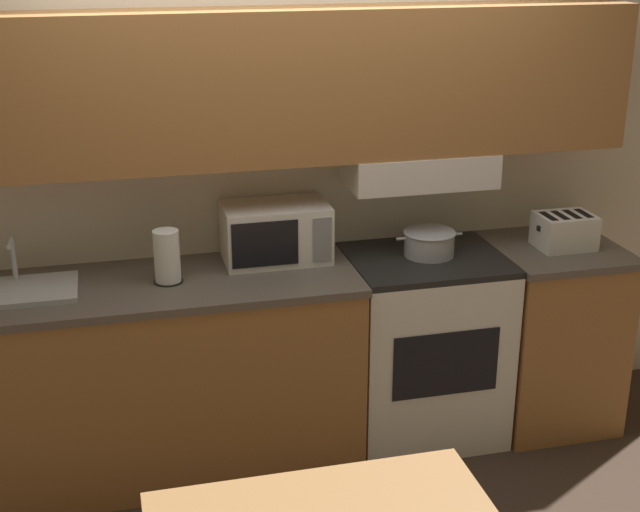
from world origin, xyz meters
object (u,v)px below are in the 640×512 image
object	(u,v)px
stove_range	(422,346)
microwave	(276,232)
sink_basin	(14,291)
paper_towel_roll	(167,257)
cooking_pot	(429,242)
toaster	(565,231)

from	to	relation	value
stove_range	microwave	size ratio (longest dim) A/B	1.92
sink_basin	paper_towel_roll	xyz separation A→B (m)	(0.65, -0.01, 0.10)
stove_range	paper_towel_roll	distance (m)	1.34
paper_towel_roll	microwave	bearing A→B (deg)	17.62
stove_range	paper_towel_roll	xyz separation A→B (m)	(-1.21, -0.02, 0.58)
microwave	sink_basin	world-z (taller)	microwave
stove_range	cooking_pot	size ratio (longest dim) A/B	2.84
sink_basin	microwave	bearing A→B (deg)	7.33
toaster	microwave	bearing A→B (deg)	172.89
microwave	sink_basin	size ratio (longest dim) A/B	0.93
stove_range	microwave	bearing A→B (deg)	168.63
stove_range	paper_towel_roll	size ratio (longest dim) A/B	3.93
cooking_pot	stove_range	bearing A→B (deg)	-132.40
stove_range	paper_towel_roll	world-z (taller)	paper_towel_roll
cooking_pot	paper_towel_roll	world-z (taller)	paper_towel_roll
toaster	paper_towel_roll	size ratio (longest dim) A/B	1.18
paper_towel_roll	stove_range	bearing A→B (deg)	1.09
paper_towel_roll	cooking_pot	bearing A→B (deg)	2.07
stove_range	sink_basin	xyz separation A→B (m)	(-1.86, -0.01, 0.48)
cooking_pot	sink_basin	xyz separation A→B (m)	(-1.88, -0.03, -0.05)
stove_range	microwave	world-z (taller)	microwave
microwave	paper_towel_roll	xyz separation A→B (m)	(-0.51, -0.16, -0.02)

